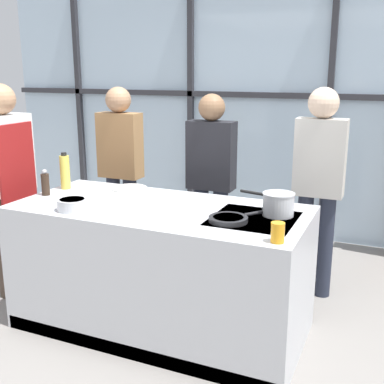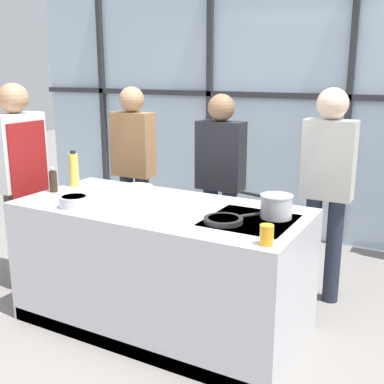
{
  "view_description": "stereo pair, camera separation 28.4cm",
  "coord_description": "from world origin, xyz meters",
  "px_view_note": "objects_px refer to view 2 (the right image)",
  "views": [
    {
      "loc": [
        1.46,
        -2.8,
        1.81
      ],
      "look_at": [
        0.2,
        0.1,
        1.0
      ],
      "focal_mm": 45.0,
      "sensor_mm": 36.0,
      "label": 1
    },
    {
      "loc": [
        1.72,
        -2.67,
        1.81
      ],
      "look_at": [
        0.2,
        0.1,
        1.0
      ],
      "focal_mm": 45.0,
      "sensor_mm": 36.0,
      "label": 2
    }
  ],
  "objects_px": {
    "mixing_bowl": "(74,201)",
    "pepper_grinder": "(53,181)",
    "chef": "(21,175)",
    "frying_pan": "(225,220)",
    "saucepan": "(276,206)",
    "juice_glass_near": "(267,235)",
    "spectator_center_left": "(220,176)",
    "white_plate": "(136,187)",
    "spectator_far_left": "(134,163)",
    "oil_bottle": "(74,169)",
    "spectator_center_right": "(327,181)"
  },
  "relations": [
    {
      "from": "mixing_bowl",
      "to": "pepper_grinder",
      "type": "bearing_deg",
      "value": 150.27
    },
    {
      "from": "pepper_grinder",
      "to": "chef",
      "type": "bearing_deg",
      "value": 168.51
    },
    {
      "from": "frying_pan",
      "to": "mixing_bowl",
      "type": "relative_size",
      "value": 1.89
    },
    {
      "from": "chef",
      "to": "pepper_grinder",
      "type": "relative_size",
      "value": 8.71
    },
    {
      "from": "saucepan",
      "to": "juice_glass_near",
      "type": "distance_m",
      "value": 0.5
    },
    {
      "from": "spectator_center_left",
      "to": "white_plate",
      "type": "xyz_separation_m",
      "value": [
        -0.44,
        -0.63,
        -0.02
      ]
    },
    {
      "from": "pepper_grinder",
      "to": "frying_pan",
      "type": "bearing_deg",
      "value": -2.23
    },
    {
      "from": "spectator_far_left",
      "to": "frying_pan",
      "type": "height_order",
      "value": "spectator_far_left"
    },
    {
      "from": "spectator_center_left",
      "to": "white_plate",
      "type": "height_order",
      "value": "spectator_center_left"
    },
    {
      "from": "spectator_center_left",
      "to": "oil_bottle",
      "type": "distance_m",
      "value": 1.22
    },
    {
      "from": "saucepan",
      "to": "mixing_bowl",
      "type": "relative_size",
      "value": 1.88
    },
    {
      "from": "chef",
      "to": "pepper_grinder",
      "type": "distance_m",
      "value": 0.46
    },
    {
      "from": "oil_bottle",
      "to": "juice_glass_near",
      "type": "xyz_separation_m",
      "value": [
        1.81,
        -0.52,
        -0.08
      ]
    },
    {
      "from": "spectator_far_left",
      "to": "juice_glass_near",
      "type": "height_order",
      "value": "spectator_far_left"
    },
    {
      "from": "oil_bottle",
      "to": "pepper_grinder",
      "type": "height_order",
      "value": "oil_bottle"
    },
    {
      "from": "spectator_center_right",
      "to": "juice_glass_near",
      "type": "xyz_separation_m",
      "value": [
        0.0,
        -1.33,
        -0.02
      ]
    },
    {
      "from": "spectator_center_right",
      "to": "juice_glass_near",
      "type": "relative_size",
      "value": 15.01
    },
    {
      "from": "spectator_far_left",
      "to": "frying_pan",
      "type": "bearing_deg",
      "value": 143.18
    },
    {
      "from": "spectator_center_right",
      "to": "white_plate",
      "type": "relative_size",
      "value": 6.16
    },
    {
      "from": "spectator_center_right",
      "to": "white_plate",
      "type": "distance_m",
      "value": 1.48
    },
    {
      "from": "spectator_far_left",
      "to": "spectator_center_right",
      "type": "height_order",
      "value": "spectator_center_right"
    },
    {
      "from": "oil_bottle",
      "to": "spectator_far_left",
      "type": "bearing_deg",
      "value": 89.96
    },
    {
      "from": "saucepan",
      "to": "oil_bottle",
      "type": "distance_m",
      "value": 1.7
    },
    {
      "from": "frying_pan",
      "to": "pepper_grinder",
      "type": "xyz_separation_m",
      "value": [
        -1.46,
        0.06,
        0.07
      ]
    },
    {
      "from": "spectator_far_left",
      "to": "juice_glass_near",
      "type": "relative_size",
      "value": 14.8
    },
    {
      "from": "white_plate",
      "to": "juice_glass_near",
      "type": "relative_size",
      "value": 2.44
    },
    {
      "from": "chef",
      "to": "spectator_center_right",
      "type": "relative_size",
      "value": 1.02
    },
    {
      "from": "mixing_bowl",
      "to": "frying_pan",
      "type": "bearing_deg",
      "value": 10.09
    },
    {
      "from": "white_plate",
      "to": "spectator_center_left",
      "type": "bearing_deg",
      "value": 55.0
    },
    {
      "from": "spectator_far_left",
      "to": "saucepan",
      "type": "distance_m",
      "value": 1.89
    },
    {
      "from": "spectator_far_left",
      "to": "mixing_bowl",
      "type": "distance_m",
      "value": 1.34
    },
    {
      "from": "oil_bottle",
      "to": "pepper_grinder",
      "type": "xyz_separation_m",
      "value": [
        -0.01,
        -0.22,
        -0.05
      ]
    },
    {
      "from": "spectator_center_right",
      "to": "mixing_bowl",
      "type": "distance_m",
      "value": 1.89
    },
    {
      "from": "chef",
      "to": "frying_pan",
      "type": "bearing_deg",
      "value": 85.57
    },
    {
      "from": "frying_pan",
      "to": "white_plate",
      "type": "bearing_deg",
      "value": 154.99
    },
    {
      "from": "chef",
      "to": "mixing_bowl",
      "type": "height_order",
      "value": "chef"
    },
    {
      "from": "saucepan",
      "to": "mixing_bowl",
      "type": "bearing_deg",
      "value": -161.54
    },
    {
      "from": "spectator_center_right",
      "to": "spectator_far_left",
      "type": "bearing_deg",
      "value": 0.0
    },
    {
      "from": "saucepan",
      "to": "pepper_grinder",
      "type": "xyz_separation_m",
      "value": [
        -1.7,
        -0.19,
        0.01
      ]
    },
    {
      "from": "white_plate",
      "to": "oil_bottle",
      "type": "xyz_separation_m",
      "value": [
        -0.47,
        -0.18,
        0.13
      ]
    },
    {
      "from": "saucepan",
      "to": "white_plate",
      "type": "relative_size",
      "value": 1.38
    },
    {
      "from": "spectator_far_left",
      "to": "frying_pan",
      "type": "xyz_separation_m",
      "value": [
        1.45,
        -1.09,
        -0.04
      ]
    },
    {
      "from": "chef",
      "to": "white_plate",
      "type": "distance_m",
      "value": 0.98
    },
    {
      "from": "spectator_far_left",
      "to": "mixing_bowl",
      "type": "height_order",
      "value": "spectator_far_left"
    },
    {
      "from": "chef",
      "to": "white_plate",
      "type": "xyz_separation_m",
      "value": [
        0.92,
        0.31,
        -0.06
      ]
    },
    {
      "from": "mixing_bowl",
      "to": "white_plate",
      "type": "bearing_deg",
      "value": 85.28
    },
    {
      "from": "spectator_far_left",
      "to": "pepper_grinder",
      "type": "bearing_deg",
      "value": 89.41
    },
    {
      "from": "spectator_center_left",
      "to": "juice_glass_near",
      "type": "height_order",
      "value": "spectator_center_left"
    },
    {
      "from": "saucepan",
      "to": "pepper_grinder",
      "type": "distance_m",
      "value": 1.71
    },
    {
      "from": "frying_pan",
      "to": "pepper_grinder",
      "type": "distance_m",
      "value": 1.46
    }
  ]
}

